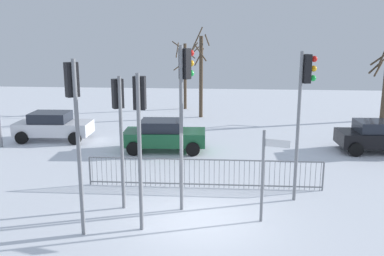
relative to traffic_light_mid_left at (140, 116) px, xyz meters
name	(u,v)px	position (x,y,z in m)	size (l,w,h in m)	color
ground_plane	(199,219)	(1.58, 0.67, -3.25)	(60.00, 60.00, 0.00)	white
traffic_light_mid_left	(140,116)	(0.00, 0.00, 0.00)	(0.33, 0.57, 4.44)	slate
traffic_light_mid_right	(304,93)	(4.77, 2.46, 0.34)	(0.55, 0.37, 4.92)	slate
traffic_light_foreground_right	(74,108)	(-1.65, -0.47, 0.28)	(0.46, 0.47, 4.83)	slate
traffic_light_foreground_left	(184,92)	(1.07, 1.43, 0.48)	(0.45, 0.48, 5.12)	slate
traffic_light_rear_left	(119,112)	(-0.96, 1.42, -0.17)	(0.44, 0.49, 4.21)	slate
direction_sign_post	(265,171)	(3.48, 0.66, -1.69)	(0.77, 0.26, 2.77)	slate
pedestrian_guard_railing	(204,173)	(1.58, 3.33, -2.70)	(8.45, 0.17, 1.07)	slate
car_white_mid	(53,126)	(-6.61, 9.56, -2.49)	(3.86, 2.04, 1.47)	silver
car_green_near	(164,135)	(-0.59, 8.05, -2.49)	(3.88, 2.09, 1.47)	#195933
car_black_far	(379,136)	(9.45, 8.71, -2.49)	(3.86, 2.05, 1.47)	black
bare_tree_left	(201,74)	(0.63, 16.31, -0.41)	(1.22, 1.21, 5.82)	#473828
bare_tree_centre	(185,73)	(-0.71, 19.33, -0.61)	(1.88, 1.85, 4.90)	#473828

